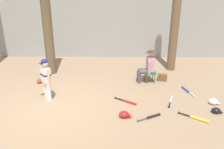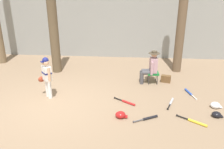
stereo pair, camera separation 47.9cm
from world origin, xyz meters
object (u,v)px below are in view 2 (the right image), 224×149
object	(u,v)px
bat_aluminum_silver	(171,102)
folding_stool	(153,74)
batting_helmet_red	(121,115)
seated_spectator	(151,66)
tree_behind_spectator	(182,14)
handbag_beside_stool	(166,79)
bat_blue_youth	(189,93)
bat_yellow_trainer	(195,122)
bat_black_composite	(148,118)
batting_helmet_white	(215,105)
batting_helmet_black	(217,115)
tree_near_player	(53,21)
bat_red_barrel	(127,102)
young_ballplayer	(47,75)

from	to	relation	value
bat_aluminum_silver	folding_stool	bearing A→B (deg)	104.99
batting_helmet_red	seated_spectator	bearing A→B (deg)	69.21
tree_behind_spectator	batting_helmet_red	size ratio (longest dim) A/B	16.22
handbag_beside_stool	bat_blue_youth	xyz separation A→B (m)	(0.63, -0.95, -0.10)
handbag_beside_stool	bat_blue_youth	bearing A→B (deg)	-56.35
handbag_beside_stool	bat_yellow_trainer	bearing A→B (deg)	-82.48
bat_black_composite	batting_helmet_white	size ratio (longest dim) A/B	2.07
handbag_beside_stool	folding_stool	bearing A→B (deg)	-165.98
bat_blue_youth	batting_helmet_black	size ratio (longest dim) A/B	2.67
batting_helmet_red	tree_near_player	bearing A→B (deg)	129.65
bat_aluminum_silver	tree_behind_spectator	bearing A→B (deg)	76.74
bat_yellow_trainer	bat_red_barrel	bearing A→B (deg)	152.27
handbag_beside_stool	bat_red_barrel	xyz separation A→B (m)	(-1.39, -1.79, -0.10)
tree_behind_spectator	folding_stool	bearing A→B (deg)	-128.20
young_ballplayer	bat_blue_youth	size ratio (longest dim) A/B	1.71
seated_spectator	bat_aluminum_silver	bearing A→B (deg)	-71.64
tree_behind_spectator	seated_spectator	distance (m)	2.53
tree_near_player	seated_spectator	distance (m)	4.15
tree_behind_spectator	bat_blue_youth	world-z (taller)	tree_behind_spectator
bat_black_composite	tree_behind_spectator	bearing A→B (deg)	69.93
bat_black_composite	bat_aluminum_silver	size ratio (longest dim) A/B	0.96
batting_helmet_red	folding_stool	bearing A→B (deg)	67.29
batting_helmet_white	handbag_beside_stool	bearing A→B (deg)	121.73
folding_stool	tree_near_player	bearing A→B (deg)	166.41
tree_behind_spectator	batting_helmet_white	world-z (taller)	tree_behind_spectator
tree_near_player	young_ballplayer	bearing A→B (deg)	-77.97
bat_blue_youth	batting_helmet_red	size ratio (longest dim) A/B	2.38
bat_red_barrel	batting_helmet_red	world-z (taller)	batting_helmet_red
tree_near_player	bat_blue_youth	xyz separation A→B (m)	(5.01, -1.76, -2.04)
tree_near_player	batting_helmet_black	distance (m)	6.55
batting_helmet_white	bat_aluminum_silver	bearing A→B (deg)	172.46
seated_spectator	bat_black_composite	bearing A→B (deg)	-94.93
young_ballplayer	batting_helmet_red	bearing A→B (deg)	-23.88
batting_helmet_black	seated_spectator	bearing A→B (deg)	125.47
bat_yellow_trainer	seated_spectator	bearing A→B (deg)	110.27
bat_red_barrel	bat_yellow_trainer	xyz separation A→B (m)	(1.75, -0.92, 0.00)
young_ballplayer	bat_blue_youth	distance (m)	4.59
folding_stool	seated_spectator	world-z (taller)	seated_spectator
folding_stool	batting_helmet_black	distance (m)	2.71
young_ballplayer	batting_helmet_red	size ratio (longest dim) A/B	4.06
seated_spectator	batting_helmet_red	world-z (taller)	seated_spectator
tree_near_player	bat_yellow_trainer	size ratio (longest dim) A/B	6.71
bat_blue_youth	bat_red_barrel	bearing A→B (deg)	-157.51
young_ballplayer	seated_spectator	xyz separation A→B (m)	(3.27, 1.45, -0.10)
tree_near_player	handbag_beside_stool	world-z (taller)	tree_near_player
tree_near_player	bat_red_barrel	bearing A→B (deg)	-41.06
bat_aluminum_silver	handbag_beside_stool	bearing A→B (deg)	87.35
young_ballplayer	bat_black_composite	distance (m)	3.31
young_ballplayer	bat_blue_youth	bearing A→B (deg)	7.99
bat_blue_youth	bat_aluminum_silver	xyz separation A→B (m)	(-0.71, -0.74, 0.00)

